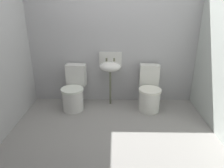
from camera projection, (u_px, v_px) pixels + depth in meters
The scene contains 5 objects.
ground_plane at pixel (112, 137), 3.16m from camera, with size 3.51×2.84×0.08m, color gray.
wall_back at pixel (113, 42), 3.90m from camera, with size 3.51×0.10×2.31m, color #B2B1B3.
toilet_left at pixel (74, 92), 3.85m from camera, with size 0.44×0.63×0.78m.
toilet_right at pixel (149, 92), 3.82m from camera, with size 0.43×0.61×0.78m.
sink at pixel (110, 66), 3.85m from camera, with size 0.42×0.35×0.99m.
Camera 1 is at (0.05, -2.64, 1.87)m, focal length 33.63 mm.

